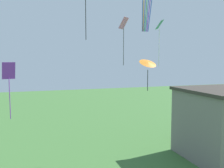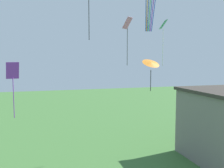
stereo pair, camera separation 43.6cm
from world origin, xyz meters
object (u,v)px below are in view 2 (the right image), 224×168
object	(u,v)px
kite_pink_diamond	(127,31)
kite_orange_delta	(151,63)
kite_purple_streamer	(13,78)
kite_green_diamond	(163,34)

from	to	relation	value
kite_pink_diamond	kite_orange_delta	bearing A→B (deg)	-76.25
kite_purple_streamer	kite_orange_delta	distance (m)	9.23
kite_orange_delta	kite_green_diamond	bearing A→B (deg)	39.20
kite_pink_diamond	kite_purple_streamer	xyz separation A→B (m)	(-8.36, -1.35, -3.42)
kite_pink_diamond	kite_green_diamond	bearing A→B (deg)	-35.52
kite_green_diamond	kite_orange_delta	world-z (taller)	kite_green_diamond
kite_purple_streamer	kite_green_diamond	world-z (taller)	kite_green_diamond
kite_purple_streamer	kite_green_diamond	size ratio (longest dim) A/B	1.07
kite_pink_diamond	kite_purple_streamer	bearing A→B (deg)	-170.82
kite_pink_diamond	kite_orange_delta	xyz separation A→B (m)	(0.70, -2.87, -2.48)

